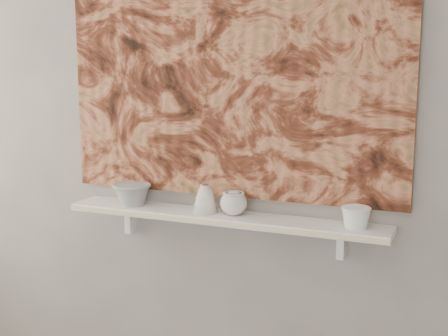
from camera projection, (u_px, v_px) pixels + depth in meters
The scene contains 11 objects.
wall_back at pixel (232, 112), 2.63m from camera, with size 3.60×3.60×0.00m, color slate.
shelf at pixel (223, 217), 2.62m from camera, with size 1.40×0.18×0.03m, color white.
shelf_stripe at pixel (214, 223), 2.53m from camera, with size 1.40×0.01×0.02m, color beige.
bracket_left at pixel (130, 220), 2.87m from camera, with size 0.03×0.06×0.12m, color white.
bracket_right at pixel (342, 244), 2.51m from camera, with size 0.03×0.06×0.12m, color white.
painting at pixel (230, 67), 2.58m from camera, with size 1.50×0.03×1.10m, color maroon.
house_motif at pixel (335, 147), 2.46m from camera, with size 0.09×0.00×0.08m, color black.
bowl_grey at pixel (132, 194), 2.77m from camera, with size 0.17×0.17×0.10m, color #989795, non-canonical shape.
cup_cream at pixel (234, 203), 2.59m from camera, with size 0.11×0.11×0.10m, color beige, non-canonical shape.
bell_vessel at pixel (205, 199), 2.64m from camera, with size 0.11×0.11×0.12m, color silver, non-canonical shape.
bowl_white at pixel (356, 217), 2.40m from camera, with size 0.12×0.12×0.08m, color silver, non-canonical shape.
Camera 1 is at (0.97, -0.84, 1.58)m, focal length 50.00 mm.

